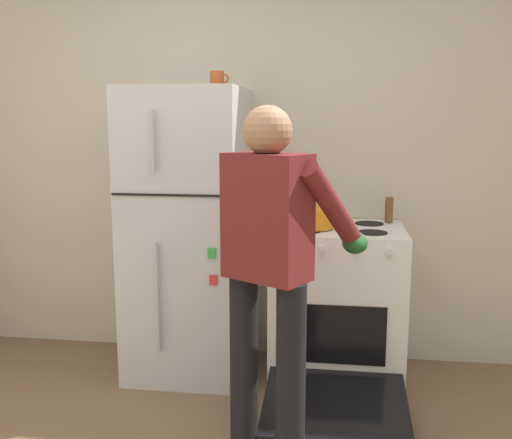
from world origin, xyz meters
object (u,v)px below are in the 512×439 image
coffee_mug (217,79)px  person_cook (272,255)px  stove_range (337,306)px  red_pot (311,218)px  refrigerator (188,233)px  pepper_mill (389,210)px

coffee_mug → person_cook: bearing=-65.5°
stove_range → red_pot: size_ratio=3.36×
refrigerator → pepper_mill: 1.23m
red_pot → stove_range: bearing=11.3°
person_cook → coffee_mug: 1.33m
person_cook → refrigerator: bearing=124.3°
refrigerator → person_cook: 1.10m
coffee_mug → pepper_mill: (1.02, 0.15, -0.77)m
person_cook → pepper_mill: (0.59, 1.10, 0.05)m
person_cook → coffee_mug: (-0.43, 0.95, 0.82)m
refrigerator → person_cook: bearing=-55.7°
red_pot → pepper_mill: pepper_mill is taller
stove_range → coffee_mug: 1.51m
person_cook → red_pot: (0.13, 0.85, 0.03)m
pepper_mill → red_pot: bearing=-151.5°
coffee_mug → red_pot: bearing=-10.1°
person_cook → coffee_mug: size_ratio=14.28×
red_pot → person_cook: bearing=-98.5°
red_pot → pepper_mill: (0.46, 0.25, 0.02)m
refrigerator → person_cook: refrigerator is taller
person_cook → pepper_mill: bearing=61.9°
refrigerator → red_pot: 0.76m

